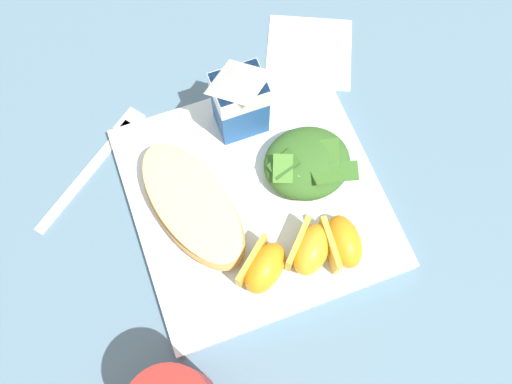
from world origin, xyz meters
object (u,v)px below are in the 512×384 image
Objects in this scene: milk_carton at (240,97)px; orange_wedge_middle at (310,249)px; paper_napkin at (309,52)px; white_plate at (256,197)px; orange_wedge_rear at (342,242)px; metal_fork at (99,159)px; cheesy_pizza_bread at (193,205)px; orange_wedge_front at (264,267)px; green_salad_pile at (307,163)px.

orange_wedge_middle is (0.02, -0.18, -0.04)m from milk_carton.
white_plate is at bearing -129.01° from paper_napkin.
orange_wedge_rear is 0.39× the size of metal_fork.
milk_carton is 1.75× the size of orange_wedge_rear.
orange_wedge_front reaches higher than cheesy_pizza_bread.
orange_wedge_rear is (0.07, -0.09, 0.03)m from white_plate.
orange_wedge_rear is at bearing -8.14° from orange_wedge_middle.
orange_wedge_front is 0.30m from paper_napkin.
orange_wedge_front reaches higher than white_plate.
white_plate is 0.09m from orange_wedge_front.
milk_carton reaches higher than cheesy_pizza_bread.
metal_fork is (-0.18, 0.02, -0.07)m from milk_carton.
paper_napkin is (0.07, 0.26, -0.03)m from orange_wedge_rear.
white_plate is 1.51× the size of cheesy_pizza_bread.
orange_wedge_rear is 0.27m from paper_napkin.
orange_wedge_middle is at bearing 1.40° from orange_wedge_front.
green_salad_pile is 0.10m from orange_wedge_rear.
metal_fork is (-0.30, -0.05, 0.00)m from paper_napkin.
milk_carton is (0.09, 0.09, 0.04)m from cheesy_pizza_bread.
orange_wedge_rear is (0.05, -0.18, -0.04)m from milk_carton.
orange_wedge_rear is at bearing -105.39° from paper_napkin.
orange_wedge_rear is 0.57× the size of paper_napkin.
milk_carton reaches higher than paper_napkin.
white_plate is 2.80× the size of green_salad_pile.
milk_carton is at bearing -6.74° from metal_fork.
metal_fork is at bearing 173.26° from milk_carton.
paper_napkin is at bearing 10.38° from metal_fork.
orange_wedge_rear reaches higher than cheesy_pizza_bread.
orange_wedge_middle is at bearing -41.57° from cheesy_pizza_bread.
cheesy_pizza_bread is 0.11m from orange_wedge_front.
paper_napkin is at bearing 65.89° from green_salad_pile.
green_salad_pile is (0.14, 0.00, 0.00)m from cheesy_pizza_bread.
green_salad_pile reaches higher than orange_wedge_front.
paper_napkin is (0.16, 0.26, -0.03)m from orange_wedge_front.
orange_wedge_rear is (0.14, -0.10, 0.00)m from cheesy_pizza_bread.
orange_wedge_front and orange_wedge_rear have the same top height.
white_plate is 0.07m from green_salad_pile.
milk_carton is 0.19m from metal_fork.
orange_wedge_rear reaches higher than metal_fork.
orange_wedge_middle is (0.05, 0.00, 0.00)m from orange_wedge_front.
paper_napkin is 0.30m from metal_fork.
orange_wedge_front is at bearing -122.15° from paper_napkin.
orange_wedge_rear is at bearing -34.92° from cheesy_pizza_bread.
white_plate reaches higher than paper_napkin.
white_plate is 0.11m from orange_wedge_rear.
paper_napkin is (0.12, 0.08, -0.07)m from milk_carton.
white_plate is at bearing -172.17° from green_salad_pile.
cheesy_pizza_bread is at bearing 138.43° from orange_wedge_middle.
green_salad_pile reaches higher than orange_wedge_rear.
milk_carton is 0.16m from paper_napkin.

